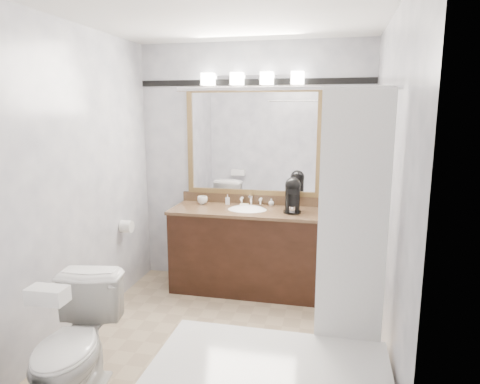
% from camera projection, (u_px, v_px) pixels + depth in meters
% --- Properties ---
extents(room, '(2.42, 2.62, 2.52)m').
position_uv_depth(room, '(220.00, 188.00, 3.22)').
color(room, tan).
rests_on(room, ground).
extents(vanity, '(1.53, 0.58, 0.97)m').
position_uv_depth(vanity, '(247.00, 248.00, 4.34)').
color(vanity, black).
rests_on(vanity, ground).
extents(mirror, '(1.40, 0.04, 1.10)m').
position_uv_depth(mirror, '(253.00, 142.00, 4.40)').
color(mirror, olive).
rests_on(mirror, room).
extents(vanity_light_bar, '(1.02, 0.14, 0.12)m').
position_uv_depth(vanity_light_bar, '(252.00, 78.00, 4.22)').
color(vanity_light_bar, silver).
rests_on(vanity_light_bar, room).
extents(accent_stripe, '(2.40, 0.01, 0.06)m').
position_uv_depth(accent_stripe, '(253.00, 82.00, 4.29)').
color(accent_stripe, black).
rests_on(accent_stripe, room).
extents(tp_roll, '(0.11, 0.12, 0.12)m').
position_uv_depth(tp_roll, '(127.00, 226.00, 4.20)').
color(tp_roll, white).
rests_on(tp_roll, room).
extents(toilet, '(0.55, 0.82, 0.77)m').
position_uv_depth(toilet, '(74.00, 347.00, 2.65)').
color(toilet, white).
rests_on(toilet, ground).
extents(tissue_box, '(0.22, 0.12, 0.09)m').
position_uv_depth(tissue_box, '(48.00, 295.00, 2.37)').
color(tissue_box, white).
rests_on(tissue_box, toilet).
extents(coffee_maker, '(0.17, 0.22, 0.34)m').
position_uv_depth(coffee_maker, '(293.00, 194.00, 4.14)').
color(coffee_maker, black).
rests_on(coffee_maker, vanity).
extents(cup_left, '(0.11, 0.11, 0.08)m').
position_uv_depth(cup_left, '(202.00, 200.00, 4.50)').
color(cup_left, white).
rests_on(cup_left, vanity).
extents(soap_bottle_a, '(0.06, 0.06, 0.10)m').
position_uv_depth(soap_bottle_a, '(228.00, 199.00, 4.49)').
color(soap_bottle_a, white).
rests_on(soap_bottle_a, vanity).
extents(soap_bottle_b, '(0.08, 0.08, 0.08)m').
position_uv_depth(soap_bottle_b, '(271.00, 202.00, 4.42)').
color(soap_bottle_b, white).
rests_on(soap_bottle_b, vanity).
extents(soap_bar, '(0.09, 0.06, 0.03)m').
position_uv_depth(soap_bar, '(244.00, 205.00, 4.39)').
color(soap_bar, beige).
rests_on(soap_bar, vanity).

